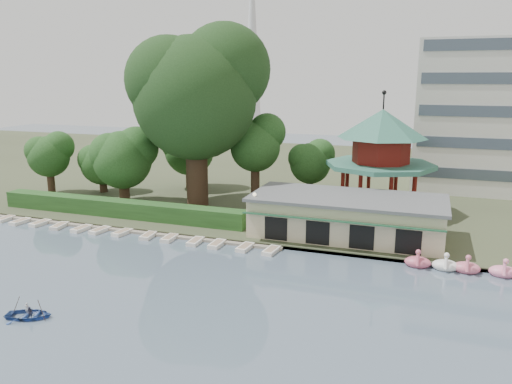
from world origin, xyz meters
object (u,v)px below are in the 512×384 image
at_px(dock, 126,229).
at_px(rowboat_with_passengers, 29,312).
at_px(big_tree, 197,89).
at_px(pavilion, 381,151).
at_px(boathouse, 347,216).

distance_m(dock, rowboat_with_passengers, 19.30).
xyz_separation_m(big_tree, rowboat_with_passengers, (1.65, -29.71, -13.79)).
distance_m(pavilion, big_tree, 22.19).
bearing_deg(rowboat_with_passengers, pavilion, 60.23).
height_order(dock, rowboat_with_passengers, rowboat_with_passengers).
relative_size(boathouse, rowboat_with_passengers, 3.76).
xyz_separation_m(dock, boathouse, (22.00, 4.77, 2.25)).
bearing_deg(boathouse, pavilion, 78.72).
xyz_separation_m(dock, big_tree, (3.20, 11.03, 14.10)).
distance_m(big_tree, rowboat_with_passengers, 32.80).
bearing_deg(dock, big_tree, 73.85).
xyz_separation_m(boathouse, rowboat_with_passengers, (-17.15, -23.46, -1.93)).
bearing_deg(dock, pavilion, 31.66).
bearing_deg(rowboat_with_passengers, dock, 104.55).
distance_m(dock, big_tree, 18.19).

